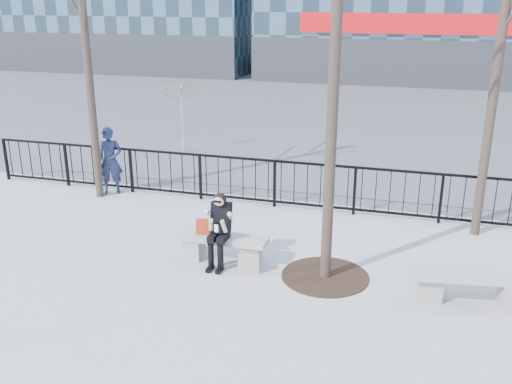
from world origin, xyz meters
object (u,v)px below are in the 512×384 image
(seated_woman, at_px, (219,230))
(standing_man, at_px, (110,161))
(bench_second, at_px, (471,284))
(bench_main, at_px, (222,246))

(seated_woman, bearing_deg, standing_man, 142.31)
(bench_second, xyz_separation_m, seated_woman, (-4.22, 0.18, 0.33))
(bench_main, bearing_deg, bench_second, -4.67)
(standing_man, bearing_deg, bench_main, -58.39)
(bench_main, relative_size, bench_second, 0.90)
(bench_second, height_order, standing_man, standing_man)
(seated_woman, relative_size, standing_man, 0.82)
(bench_second, relative_size, seated_woman, 1.37)
(bench_main, relative_size, seated_woman, 1.23)
(bench_main, height_order, standing_man, standing_man)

